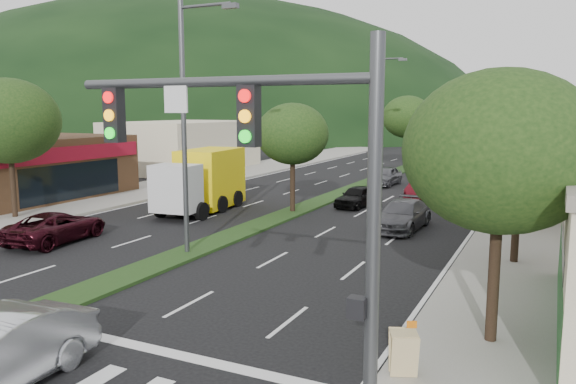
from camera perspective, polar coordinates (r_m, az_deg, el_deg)
The scene contains 28 objects.
ground at distance 17.59m, azimuth -25.92°, elevation -11.75°, with size 160.00×160.00×0.00m, color black.
sidewalk_right at distance 35.56m, azimuth 24.17°, elevation -1.57°, with size 5.00×90.00×0.15m, color gray.
sidewalk_left at distance 44.15m, azimuth -11.02°, elevation 0.85°, with size 6.00×90.00×0.15m, color gray.
median at distance 40.71m, azimuth 6.46°, elevation 0.29°, with size 1.60×56.00×0.12m, color #1A3412.
traffic_signal at distance 9.57m, azimuth -0.31°, elevation 1.37°, with size 6.12×0.40×7.00m.
shop_left at distance 40.56m, azimuth -25.87°, elevation 2.24°, with size 10.15×12.00×4.00m.
bldg_left_far at distance 54.70m, azimuth -10.53°, elevation 4.65°, with size 9.00×14.00×4.60m, color beige.
hill_far at distance 152.11m, azimuth -12.25°, elevation 6.11°, with size 176.00×132.00×82.00m, color black.
tree_r_a at distance 14.17m, azimuth 20.81°, elevation 3.85°, with size 4.60×4.60×6.63m.
tree_r_b at distance 22.13m, azimuth 22.66°, elevation 5.79°, with size 4.80×4.80×6.94m.
tree_r_c at distance 30.13m, azimuth 23.47°, elevation 5.74°, with size 4.40×4.40×6.48m.
tree_r_d at distance 40.11m, azimuth 24.11°, elevation 6.83°, with size 5.00×5.00×7.17m.
tree_r_e at distance 50.11m, azimuth 24.44°, elevation 6.67°, with size 4.60×4.60×6.71m.
tree_med_near at distance 31.06m, azimuth 0.47°, elevation 5.90°, with size 4.00×4.00×6.02m.
tree_med_far at distance 55.67m, azimuth 12.02°, elevation 7.47°, with size 4.80×4.80×6.94m.
tree_l_a at distance 32.61m, azimuth -26.53°, elevation 6.47°, with size 5.20×5.20×7.25m.
streetlight_near at distance 22.26m, azimuth -10.14°, elevation 7.72°, with size 2.60×0.25×10.00m.
streetlight_mid at distance 45.00m, azimuth 8.94°, elevation 8.08°, with size 2.60×0.25×10.00m.
suv_maroon at distance 26.73m, azimuth -22.47°, elevation -3.29°, with size 2.23×4.84×1.34m, color black.
car_queue_a at distance 33.67m, azimuth 7.04°, elevation -0.44°, with size 1.51×3.75×1.28m, color black.
car_queue_b at distance 27.83m, azimuth 11.51°, elevation -2.30°, with size 1.96×4.83×1.40m, color #47474C.
car_queue_c at distance 37.73m, azimuth 13.40°, elevation 0.38°, with size 1.39×3.99×1.31m, color #520D15.
car_queue_d at distance 47.50m, azimuth 15.83°, elevation 1.95°, with size 2.27×4.91×1.37m, color black.
car_queue_e at distance 43.46m, azimuth 9.85°, elevation 1.62°, with size 1.71×4.26×1.45m, color #56565C.
car_queue_f at distance 52.06m, azimuth 19.76°, elevation 2.35°, with size 1.99×4.89×1.42m, color black.
box_truck at distance 32.49m, azimuth -8.54°, elevation 1.00°, with size 3.36×7.28×3.47m.
motorhome at distance 38.94m, azimuth 18.01°, elevation 2.37°, with size 3.63×9.75×3.67m.
a_frame_sign at distance 12.71m, azimuth 11.67°, elevation -15.39°, with size 0.78×0.83×1.30m.
Camera 1 is at (13.18, -10.08, 5.83)m, focal length 35.00 mm.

